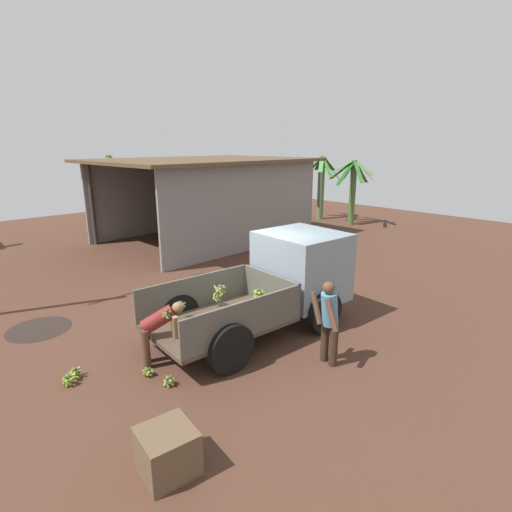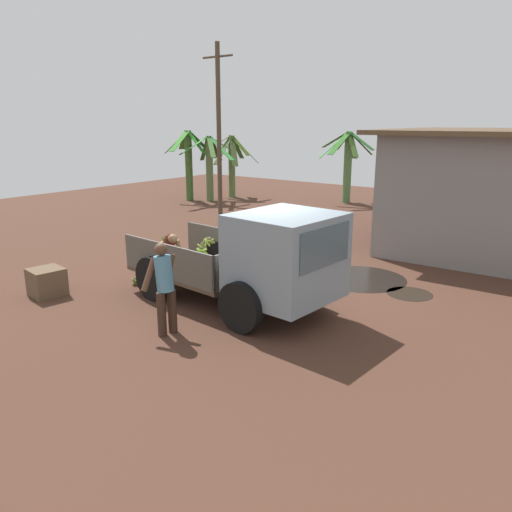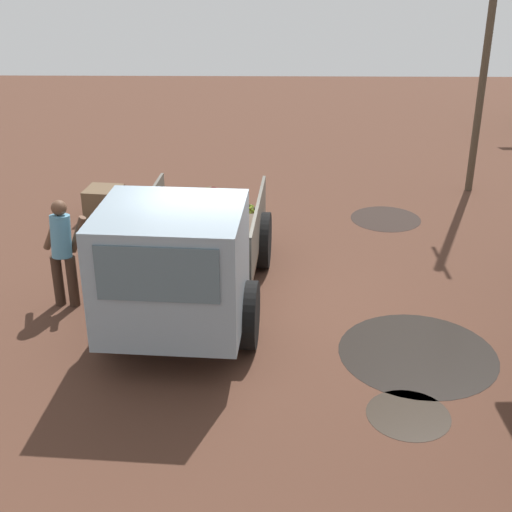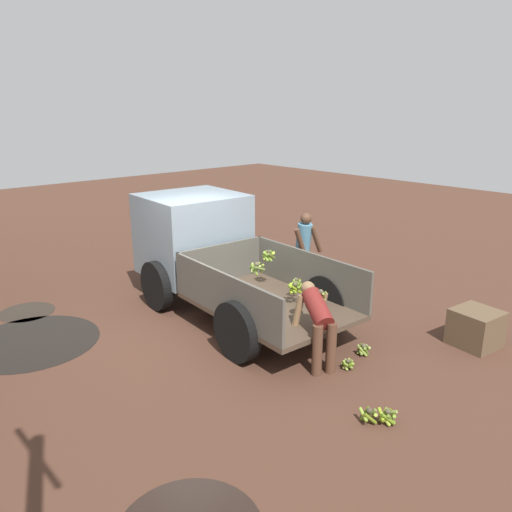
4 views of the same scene
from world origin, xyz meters
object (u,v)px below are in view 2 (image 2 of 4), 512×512
at_px(utility_pole, 219,136).
at_px(person_foreground_visitor, 164,284).
at_px(wooden_crate_0, 47,282).
at_px(banana_bunch_on_ground_1, 142,261).
at_px(banana_bunch_on_ground_2, 150,275).
at_px(person_worker_loading, 168,250).
at_px(cargo_truck, 268,260).
at_px(banana_bunch_on_ground_0, 150,260).
at_px(banana_bunch_on_ground_3, 136,281).

relative_size(utility_pole, person_foreground_visitor, 3.72).
bearing_deg(wooden_crate_0, banana_bunch_on_ground_1, 94.88).
bearing_deg(utility_pole, person_foreground_visitor, -54.65).
bearing_deg(banana_bunch_on_ground_1, banana_bunch_on_ground_2, -31.60).
height_order(person_foreground_visitor, person_worker_loading, person_foreground_visitor).
bearing_deg(banana_bunch_on_ground_1, cargo_truck, -9.70).
xyz_separation_m(cargo_truck, banana_bunch_on_ground_2, (-3.52, 0.11, -0.99)).
distance_m(person_worker_loading, banana_bunch_on_ground_2, 0.77).
height_order(person_foreground_visitor, banana_bunch_on_ground_1, person_foreground_visitor).
relative_size(person_foreground_visitor, person_worker_loading, 1.39).
bearing_deg(banana_bunch_on_ground_0, banana_bunch_on_ground_1, -137.74).
xyz_separation_m(utility_pole, banana_bunch_on_ground_3, (2.64, -5.89, -3.03)).
bearing_deg(utility_pole, banana_bunch_on_ground_0, -70.75).
distance_m(banana_bunch_on_ground_0, banana_bunch_on_ground_3, 1.70).
height_order(person_foreground_visitor, banana_bunch_on_ground_3, person_foreground_visitor).
distance_m(banana_bunch_on_ground_0, banana_bunch_on_ground_2, 1.26).
bearing_deg(banana_bunch_on_ground_3, person_foreground_visitor, -28.96).
relative_size(cargo_truck, person_foreground_visitor, 2.87).
xyz_separation_m(utility_pole, banana_bunch_on_ground_0, (1.59, -4.55, -3.02)).
bearing_deg(banana_bunch_on_ground_3, utility_pole, 114.16).
relative_size(person_worker_loading, wooden_crate_0, 1.78).
bearing_deg(cargo_truck, banana_bunch_on_ground_2, -177.79).
xyz_separation_m(banana_bunch_on_ground_0, banana_bunch_on_ground_1, (-0.16, -0.15, -0.00)).
bearing_deg(wooden_crate_0, person_worker_loading, 61.83).
height_order(cargo_truck, banana_bunch_on_ground_1, cargo_truck).
xyz_separation_m(banana_bunch_on_ground_1, banana_bunch_on_ground_2, (1.11, -0.68, -0.02)).
height_order(banana_bunch_on_ground_2, wooden_crate_0, wooden_crate_0).
distance_m(utility_pole, banana_bunch_on_ground_3, 7.13).
relative_size(utility_pole, banana_bunch_on_ground_2, 28.56).
distance_m(utility_pole, wooden_crate_0, 8.16).
bearing_deg(banana_bunch_on_ground_0, person_worker_loading, -23.55).
bearing_deg(person_foreground_visitor, cargo_truck, -108.59).
relative_size(utility_pole, banana_bunch_on_ground_0, 23.92).
bearing_deg(utility_pole, cargo_truck, -42.15).
xyz_separation_m(person_worker_loading, banana_bunch_on_ground_1, (-1.49, 0.43, -0.61)).
bearing_deg(person_worker_loading, person_foreground_visitor, -19.12).
distance_m(utility_pole, banana_bunch_on_ground_0, 5.69).
bearing_deg(person_foreground_visitor, banana_bunch_on_ground_2, -28.18).
bearing_deg(wooden_crate_0, banana_bunch_on_ground_2, 67.32).
height_order(cargo_truck, banana_bunch_on_ground_0, cargo_truck).
bearing_deg(utility_pole, banana_bunch_on_ground_3, -65.84).
distance_m(person_foreground_visitor, wooden_crate_0, 3.56).
bearing_deg(person_foreground_visitor, banana_bunch_on_ground_3, -21.17).
height_order(person_worker_loading, wooden_crate_0, person_worker_loading).
xyz_separation_m(cargo_truck, utility_pole, (-6.06, 5.49, 2.05)).
bearing_deg(wooden_crate_0, banana_bunch_on_ground_3, 58.24).
bearing_deg(cargo_truck, person_foreground_visitor, -112.40).
xyz_separation_m(utility_pole, banana_bunch_on_ground_2, (2.54, -5.38, -3.04)).
bearing_deg(banana_bunch_on_ground_0, wooden_crate_0, -88.52).
relative_size(banana_bunch_on_ground_2, banana_bunch_on_ground_3, 1.00).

